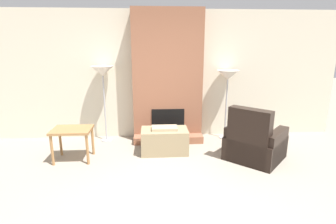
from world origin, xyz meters
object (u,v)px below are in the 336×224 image
Objects in this scene: side_table at (72,134)px; ottoman at (165,140)px; armchair at (254,144)px; floor_lamp_right at (228,77)px; floor_lamp_left at (103,74)px.

ottoman is at bearing 7.94° from side_table.
floor_lamp_right is (-0.19, 1.10, 1.00)m from armchair.
side_table is (-1.57, -0.22, 0.24)m from ottoman.
ottoman is 1.81m from floor_lamp_right.
floor_lamp_right is (2.88, 0.91, 0.81)m from side_table.
ottoman is 0.55× the size of floor_lamp_left.
side_table is 0.42× the size of floor_lamp_left.
floor_lamp_right is at bearing 27.69° from ottoman.
armchair is (1.50, -0.41, 0.06)m from ottoman.
floor_lamp_right reaches higher than side_table.
floor_lamp_left is (-2.66, 1.10, 1.09)m from armchair.
armchair is at bearing -22.39° from floor_lamp_left.
ottoman is 1.56m from armchair.
side_table is 1.34m from floor_lamp_left.
ottoman is 1.77m from floor_lamp_left.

